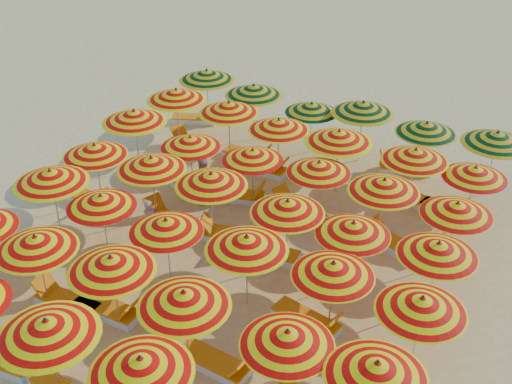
% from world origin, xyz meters
% --- Properties ---
extents(ground, '(120.00, 120.00, 0.00)m').
position_xyz_m(ground, '(0.00, 0.00, 0.00)').
color(ground, '#F6D36D').
rests_on(ground, ground).
extents(umbrella_2, '(2.51, 2.51, 2.24)m').
position_xyz_m(umbrella_2, '(-0.92, -6.49, 1.97)').
color(umbrella_2, silver).
rests_on(umbrella_2, ground).
extents(umbrella_3, '(2.38, 2.38, 2.14)m').
position_xyz_m(umbrella_3, '(1.24, -6.35, 1.88)').
color(umbrella_3, silver).
rests_on(umbrella_3, ground).
extents(umbrella_7, '(2.45, 2.45, 2.12)m').
position_xyz_m(umbrella_7, '(-3.30, -4.39, 1.87)').
color(umbrella_7, silver).
rests_on(umbrella_7, ground).
extents(umbrella_8, '(2.45, 2.45, 2.16)m').
position_xyz_m(umbrella_8, '(-1.18, -4.22, 1.90)').
color(umbrella_8, silver).
rests_on(umbrella_8, ground).
extents(umbrella_9, '(2.07, 2.07, 2.15)m').
position_xyz_m(umbrella_9, '(0.92, -4.43, 1.89)').
color(umbrella_9, silver).
rests_on(umbrella_9, ground).
extents(umbrella_10, '(2.20, 2.20, 2.05)m').
position_xyz_m(umbrella_10, '(3.30, -4.36, 1.80)').
color(umbrella_10, silver).
rests_on(umbrella_10, ground).
extents(umbrella_11, '(2.29, 2.29, 2.11)m').
position_xyz_m(umbrella_11, '(5.13, -4.38, 1.86)').
color(umbrella_11, silver).
rests_on(umbrella_11, ground).
extents(umbrella_12, '(2.27, 2.27, 2.21)m').
position_xyz_m(umbrella_12, '(-5.13, -1.96, 1.95)').
color(umbrella_12, silver).
rests_on(umbrella_12, ground).
extents(umbrella_13, '(2.32, 2.32, 1.98)m').
position_xyz_m(umbrella_13, '(-3.30, -2.06, 1.74)').
color(umbrella_13, silver).
rests_on(umbrella_13, ground).
extents(umbrella_14, '(2.23, 2.23, 2.01)m').
position_xyz_m(umbrella_14, '(-1.10, -2.21, 1.77)').
color(umbrella_14, silver).
rests_on(umbrella_14, ground).
extents(umbrella_15, '(2.24, 2.24, 2.15)m').
position_xyz_m(umbrella_15, '(1.12, -2.06, 1.89)').
color(umbrella_15, silver).
rests_on(umbrella_15, ground).
extents(umbrella_16, '(2.24, 2.24, 2.05)m').
position_xyz_m(umbrella_16, '(3.26, -1.92, 1.81)').
color(umbrella_16, silver).
rests_on(umbrella_16, ground).
extents(umbrella_17, '(2.13, 2.13, 2.08)m').
position_xyz_m(umbrella_17, '(5.36, -2.19, 1.83)').
color(umbrella_17, silver).
rests_on(umbrella_17, ground).
extents(umbrella_18, '(2.07, 2.07, 2.09)m').
position_xyz_m(umbrella_18, '(-5.23, -0.01, 1.84)').
color(umbrella_18, silver).
rests_on(umbrella_18, ground).
extents(umbrella_19, '(2.47, 2.47, 2.15)m').
position_xyz_m(umbrella_19, '(-3.18, 0.05, 1.89)').
color(umbrella_19, silver).
rests_on(umbrella_19, ground).
extents(umbrella_20, '(2.33, 2.33, 2.17)m').
position_xyz_m(umbrella_20, '(-1.17, 0.06, 1.91)').
color(umbrella_20, silver).
rests_on(umbrella_20, ground).
extents(umbrella_21, '(2.01, 2.01, 2.10)m').
position_xyz_m(umbrella_21, '(1.26, -0.12, 1.85)').
color(umbrella_21, silver).
rests_on(umbrella_21, ground).
extents(umbrella_22, '(2.11, 2.11, 2.02)m').
position_xyz_m(umbrella_22, '(3.08, -0.15, 1.78)').
color(umbrella_22, silver).
rests_on(umbrella_22, ground).
extents(umbrella_23, '(2.57, 2.57, 2.06)m').
position_xyz_m(umbrella_23, '(5.16, -0.07, 1.81)').
color(umbrella_23, silver).
rests_on(umbrella_23, ground).
extents(umbrella_24, '(2.80, 2.80, 2.28)m').
position_xyz_m(umbrella_24, '(-5.45, 2.24, 2.00)').
color(umbrella_24, silver).
rests_on(umbrella_24, ground).
extents(umbrella_25, '(2.09, 2.09, 1.98)m').
position_xyz_m(umbrella_25, '(-3.11, 1.97, 1.75)').
color(umbrella_25, silver).
rests_on(umbrella_25, ground).
extents(umbrella_26, '(2.19, 2.19, 1.97)m').
position_xyz_m(umbrella_26, '(-1.00, 2.15, 1.73)').
color(umbrella_26, silver).
rests_on(umbrella_26, ground).
extents(umbrella_27, '(1.93, 1.93, 2.01)m').
position_xyz_m(umbrella_27, '(1.09, 2.32, 1.77)').
color(umbrella_27, silver).
rests_on(umbrella_27, ground).
extents(umbrella_28, '(2.36, 2.36, 2.12)m').
position_xyz_m(umbrella_28, '(3.12, 2.07, 1.87)').
color(umbrella_28, silver).
rests_on(umbrella_28, ground).
extents(umbrella_29, '(1.97, 1.97, 2.02)m').
position_xyz_m(umbrella_29, '(5.13, 1.97, 1.78)').
color(umbrella_29, silver).
rests_on(umbrella_29, ground).
extents(umbrella_30, '(2.47, 2.47, 2.26)m').
position_xyz_m(umbrella_30, '(-5.28, 4.42, 1.99)').
color(umbrella_30, silver).
rests_on(umbrella_30, ground).
extents(umbrella_31, '(2.59, 2.59, 2.20)m').
position_xyz_m(umbrella_31, '(-3.14, 4.41, 1.94)').
color(umbrella_31, silver).
rests_on(umbrella_31, ground).
extents(umbrella_32, '(2.60, 2.60, 2.13)m').
position_xyz_m(umbrella_32, '(-1.11, 4.14, 1.87)').
color(umbrella_32, silver).
rests_on(umbrella_32, ground).
extents(umbrella_33, '(2.50, 2.50, 2.25)m').
position_xyz_m(umbrella_33, '(1.00, 4.04, 1.98)').
color(umbrella_33, silver).
rests_on(umbrella_33, ground).
extents(umbrella_34, '(2.23, 2.23, 2.12)m').
position_xyz_m(umbrella_34, '(3.37, 4.19, 1.87)').
color(umbrella_34, silver).
rests_on(umbrella_34, ground).
extents(umbrella_35, '(2.40, 2.40, 1.97)m').
position_xyz_m(umbrella_35, '(5.13, 4.22, 1.73)').
color(umbrella_35, silver).
rests_on(umbrella_35, ground).
extents(umbrella_36, '(2.71, 2.71, 2.26)m').
position_xyz_m(umbrella_36, '(-5.34, 6.54, 1.99)').
color(umbrella_36, silver).
rests_on(umbrella_36, ground).
extents(umbrella_37, '(2.45, 2.45, 2.21)m').
position_xyz_m(umbrella_37, '(-3.12, 6.17, 1.95)').
color(umbrella_37, silver).
rests_on(umbrella_37, ground).
extents(umbrella_38, '(2.20, 2.20, 1.96)m').
position_xyz_m(umbrella_38, '(-0.85, 6.18, 1.72)').
color(umbrella_38, silver).
rests_on(umbrella_38, ground).
extents(umbrella_39, '(2.52, 2.52, 2.28)m').
position_xyz_m(umbrella_39, '(0.92, 6.42, 2.01)').
color(umbrella_39, silver).
rests_on(umbrella_39, ground).
extents(umbrella_40, '(2.44, 2.44, 2.10)m').
position_xyz_m(umbrella_40, '(3.15, 6.21, 1.85)').
color(umbrella_40, silver).
rests_on(umbrella_40, ground).
extents(umbrella_41, '(2.73, 2.73, 2.26)m').
position_xyz_m(umbrella_41, '(5.31, 6.22, 1.99)').
color(umbrella_41, silver).
rests_on(umbrella_41, ground).
extents(lounger_2, '(1.82, 1.17, 0.69)m').
position_xyz_m(lounger_2, '(-1.42, -6.43, 0.15)').
color(lounger_2, white).
rests_on(lounger_2, ground).
extents(lounger_5, '(1.74, 0.59, 0.69)m').
position_xyz_m(lounger_5, '(-2.80, -4.27, 0.15)').
color(lounger_5, white).
rests_on(lounger_5, ground).
extents(lounger_6, '(1.74, 0.61, 0.69)m').
position_xyz_m(lounger_6, '(-1.68, -3.99, 0.15)').
color(lounger_6, white).
rests_on(lounger_6, ground).
extents(lounger_7, '(1.77, 0.72, 0.69)m').
position_xyz_m(lounger_7, '(1.52, -4.26, 0.15)').
color(lounger_7, white).
rests_on(lounger_7, ground).
extents(lounger_10, '(1.81, 0.91, 0.69)m').
position_xyz_m(lounger_10, '(2.76, -2.05, 0.15)').
color(lounger_10, white).
rests_on(lounger_10, ground).
extents(lounger_11, '(1.78, 0.74, 0.69)m').
position_xyz_m(lounger_11, '(-5.73, -0.23, 0.15)').
color(lounger_11, white).
rests_on(lounger_11, ground).
extents(lounger_12, '(1.83, 1.13, 0.69)m').
position_xyz_m(lounger_12, '(-2.67, -0.09, 0.15)').
color(lounger_12, white).
rests_on(lounger_12, ground).
extents(lounger_13, '(1.83, 1.09, 0.69)m').
position_xyz_m(lounger_13, '(-0.66, 0.17, 0.15)').
color(lounger_13, white).
rests_on(lounger_13, ground).
extents(lounger_14, '(1.79, 0.78, 0.69)m').
position_xyz_m(lounger_14, '(0.66, -0.09, 0.15)').
color(lounger_14, white).
rests_on(lounger_14, ground).
extents(lounger_15, '(1.83, 1.08, 0.69)m').
position_xyz_m(lounger_15, '(-3.61, 2.03, 0.15)').
color(lounger_15, white).
rests_on(lounger_15, ground).
extents(lounger_16, '(1.82, 1.01, 0.69)m').
position_xyz_m(lounger_16, '(-1.50, 2.14, 0.15)').
color(lounger_16, white).
rests_on(lounger_16, ground).
extents(lounger_17, '(1.82, 1.03, 0.69)m').
position_xyz_m(lounger_17, '(0.49, 2.29, 0.15)').
color(lounger_17, white).
rests_on(lounger_17, ground).
extents(lounger_18, '(1.83, 1.14, 0.69)m').
position_xyz_m(lounger_18, '(3.63, 1.95, 0.15)').
color(lounger_18, white).
rests_on(lounger_18, ground).
extents(lounger_19, '(1.83, 1.09, 0.69)m').
position_xyz_m(lounger_19, '(-4.77, 4.38, 0.15)').
color(lounger_19, white).
rests_on(lounger_19, ground).
extents(lounger_20, '(1.76, 0.65, 0.69)m').
position_xyz_m(lounger_20, '(-2.54, 4.64, 0.15)').
color(lounger_20, white).
rests_on(lounger_20, ground).
extents(lounger_21, '(1.76, 0.67, 0.69)m').
position_xyz_m(lounger_21, '(-1.62, 4.09, 0.15)').
color(lounger_21, white).
rests_on(lounger_21, ground).
extents(lounger_22, '(1.83, 1.07, 0.69)m').
position_xyz_m(lounger_22, '(3.97, 4.40, 0.15)').
color(lounger_22, white).
rests_on(lounger_22, ground).
extents(lounger_23, '(1.82, 0.94, 0.69)m').
position_xyz_m(lounger_23, '(4.62, 4.34, 0.15)').
color(lounger_23, white).
rests_on(lounger_23, ground).
extents(lounger_24, '(1.82, 1.20, 0.69)m').
position_xyz_m(lounger_24, '(-5.84, 6.35, 0.15)').
color(lounger_24, white).
rests_on(lounger_24, ground).
extents(lounger_25, '(1.82, 1.18, 0.69)m').
position_xyz_m(lounger_25, '(2.56, 6.36, 0.15)').
color(lounger_25, white).
rests_on(lounger_25, ground).
extents(beachgoer_b, '(0.81, 0.91, 1.57)m').
position_xyz_m(beachgoer_b, '(-2.41, 1.48, 0.79)').
color(beachgoer_b, tan).
rests_on(beachgoer_b, ground).
extents(beachgoer_a, '(0.34, 0.51, 1.40)m').
position_xyz_m(beachgoer_a, '(-2.52, -1.03, 0.70)').
color(beachgoer_a, tan).
rests_on(beachgoer_a, ground).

